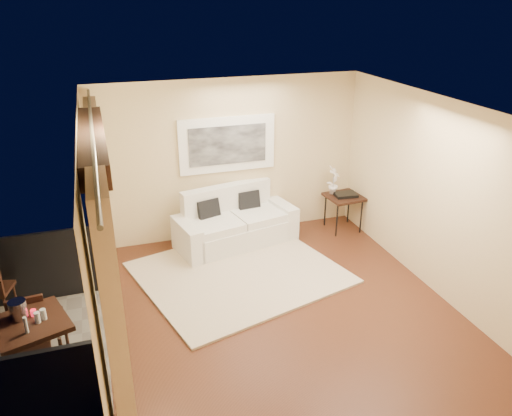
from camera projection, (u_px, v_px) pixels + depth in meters
floor at (281, 309)px, 6.72m from camera, size 5.00×5.00×0.00m
room_shell at (91, 141)px, 5.11m from camera, size 5.00×6.40×5.00m
balcony at (11, 348)px, 5.71m from camera, size 1.81×2.60×1.17m
curtains at (107, 244)px, 5.59m from camera, size 0.16×4.80×2.64m
artwork at (227, 145)px, 8.21m from camera, size 1.62×0.07×0.92m
rug at (239, 273)px, 7.56m from camera, size 3.34×3.08×0.04m
sofa at (234, 224)px, 8.39m from camera, size 2.12×1.25×0.96m
side_table at (344, 199)px, 8.78m from camera, size 0.64×0.64×0.64m
tray at (346, 195)px, 8.74m from camera, size 0.41×0.32×0.05m
orchid at (333, 180)px, 8.73m from camera, size 0.32×0.33×0.52m
bistro_table at (31, 328)px, 5.13m from camera, size 0.89×0.89×0.82m
balcony_chair_near at (30, 332)px, 5.45m from camera, size 0.42×0.43×0.90m
ice_bucket at (18, 310)px, 5.13m from camera, size 0.18×0.18×0.20m
candle at (33, 313)px, 5.19m from camera, size 0.06×0.06×0.07m
vase at (26, 325)px, 4.91m from camera, size 0.04×0.04×0.18m
glass_a at (37, 317)px, 5.07m from camera, size 0.06×0.06×0.12m
glass_b at (43, 314)px, 5.12m from camera, size 0.06×0.06×0.12m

